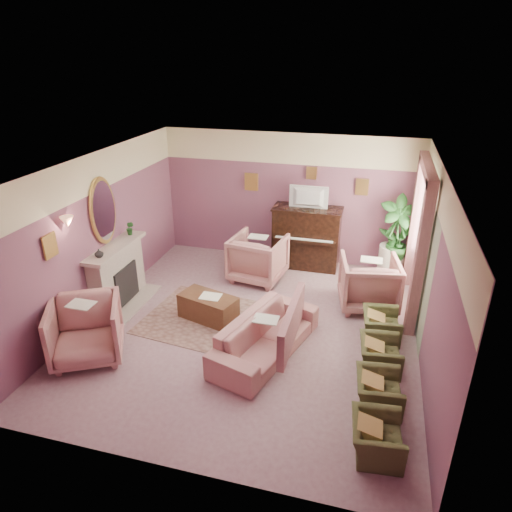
% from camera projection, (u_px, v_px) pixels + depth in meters
% --- Properties ---
extents(floor, '(5.50, 6.00, 0.01)m').
position_uv_depth(floor, '(250.00, 327.00, 7.82)').
color(floor, '#A27C87').
rests_on(floor, ground).
extents(ceiling, '(5.50, 6.00, 0.01)m').
position_uv_depth(ceiling, '(249.00, 166.00, 6.65)').
color(ceiling, silver).
rests_on(ceiling, wall_back).
extents(wall_back, '(5.50, 0.02, 2.80)m').
position_uv_depth(wall_back, '(288.00, 198.00, 9.87)').
color(wall_back, '#6B4662').
rests_on(wall_back, floor).
extents(wall_front, '(5.50, 0.02, 2.80)m').
position_uv_depth(wall_front, '(169.00, 370.00, 4.60)').
color(wall_front, '#6B4662').
rests_on(wall_front, floor).
extents(wall_left, '(0.02, 6.00, 2.80)m').
position_uv_depth(wall_left, '(97.00, 236.00, 7.89)').
color(wall_left, '#6B4662').
rests_on(wall_left, floor).
extents(wall_right, '(0.02, 6.00, 2.80)m').
position_uv_depth(wall_right, '(433.00, 273.00, 6.58)').
color(wall_right, '#6B4662').
rests_on(wall_right, floor).
extents(picture_rail_band, '(5.50, 0.01, 0.65)m').
position_uv_depth(picture_rail_band, '(289.00, 149.00, 9.41)').
color(picture_rail_band, '#FDF4C1').
rests_on(picture_rail_band, wall_back).
extents(stripe_panel, '(0.01, 3.00, 2.15)m').
position_uv_depth(stripe_panel, '(423.00, 257.00, 7.86)').
color(stripe_panel, '#9DB08E').
rests_on(stripe_panel, wall_right).
extents(fireplace_surround, '(0.30, 1.40, 1.10)m').
position_uv_depth(fireplace_surround, '(118.00, 276.00, 8.38)').
color(fireplace_surround, '#BEAD9D').
rests_on(fireplace_surround, floor).
extents(fireplace_inset, '(0.18, 0.72, 0.68)m').
position_uv_depth(fireplace_inset, '(123.00, 284.00, 8.42)').
color(fireplace_inset, black).
rests_on(fireplace_inset, floor).
extents(fire_ember, '(0.06, 0.54, 0.10)m').
position_uv_depth(fire_ember, '(127.00, 293.00, 8.48)').
color(fire_ember, '#FF500F').
rests_on(fire_ember, floor).
extents(mantel_shelf, '(0.40, 1.55, 0.07)m').
position_uv_depth(mantel_shelf, '(115.00, 248.00, 8.13)').
color(mantel_shelf, '#BEAD9D').
rests_on(mantel_shelf, fireplace_surround).
extents(hearth, '(0.55, 1.50, 0.02)m').
position_uv_depth(hearth, '(131.00, 303.00, 8.55)').
color(hearth, '#BEAD9D').
rests_on(hearth, floor).
extents(mirror_frame, '(0.04, 0.72, 1.20)m').
position_uv_depth(mirror_frame, '(103.00, 211.00, 7.88)').
color(mirror_frame, '#D8B355').
rests_on(mirror_frame, wall_left).
extents(mirror_glass, '(0.01, 0.60, 1.06)m').
position_uv_depth(mirror_glass, '(104.00, 211.00, 7.88)').
color(mirror_glass, silver).
rests_on(mirror_glass, wall_left).
extents(sconce_shade, '(0.20, 0.20, 0.16)m').
position_uv_depth(sconce_shade, '(67.00, 222.00, 6.87)').
color(sconce_shade, '#F49F6F').
rests_on(sconce_shade, wall_left).
extents(piano, '(1.40, 0.60, 1.30)m').
position_uv_depth(piano, '(306.00, 238.00, 9.78)').
color(piano, black).
rests_on(piano, floor).
extents(piano_keyshelf, '(1.30, 0.12, 0.06)m').
position_uv_depth(piano_keyshelf, '(304.00, 241.00, 9.44)').
color(piano_keyshelf, black).
rests_on(piano_keyshelf, piano).
extents(piano_keys, '(1.20, 0.08, 0.02)m').
position_uv_depth(piano_keys, '(304.00, 239.00, 9.43)').
color(piano_keys, white).
rests_on(piano_keys, piano).
extents(piano_top, '(1.45, 0.65, 0.04)m').
position_uv_depth(piano_top, '(308.00, 209.00, 9.51)').
color(piano_top, black).
rests_on(piano_top, piano).
extents(television, '(0.80, 0.12, 0.48)m').
position_uv_depth(television, '(308.00, 196.00, 9.34)').
color(television, black).
rests_on(television, piano).
extents(print_back_left, '(0.30, 0.03, 0.38)m').
position_uv_depth(print_back_left, '(251.00, 182.00, 9.89)').
color(print_back_left, '#D8B355').
rests_on(print_back_left, wall_back).
extents(print_back_right, '(0.26, 0.03, 0.34)m').
position_uv_depth(print_back_right, '(362.00, 187.00, 9.31)').
color(print_back_right, '#D8B355').
rests_on(print_back_right, wall_back).
extents(print_back_mid, '(0.22, 0.03, 0.26)m').
position_uv_depth(print_back_mid, '(312.00, 173.00, 9.47)').
color(print_back_mid, '#D8B355').
rests_on(print_back_mid, wall_back).
extents(print_left_wall, '(0.03, 0.28, 0.36)m').
position_uv_depth(print_left_wall, '(50.00, 246.00, 6.69)').
color(print_left_wall, '#D8B355').
rests_on(print_left_wall, wall_left).
extents(window_blind, '(0.03, 1.40, 1.80)m').
position_uv_depth(window_blind, '(425.00, 218.00, 7.83)').
color(window_blind, beige).
rests_on(window_blind, wall_right).
extents(curtain_left, '(0.16, 0.34, 2.60)m').
position_uv_depth(curtain_left, '(420.00, 261.00, 7.21)').
color(curtain_left, '#91575C').
rests_on(curtain_left, floor).
extents(curtain_right, '(0.16, 0.34, 2.60)m').
position_uv_depth(curtain_right, '(415.00, 222.00, 8.82)').
color(curtain_right, '#91575C').
rests_on(curtain_right, floor).
extents(pelmet, '(0.16, 2.20, 0.16)m').
position_uv_depth(pelmet, '(428.00, 169.00, 7.49)').
color(pelmet, '#91575C').
rests_on(pelmet, wall_right).
extents(mantel_plant, '(0.16, 0.16, 0.28)m').
position_uv_depth(mantel_plant, '(130.00, 228.00, 8.54)').
color(mantel_plant, '#215520').
rests_on(mantel_plant, mantel_shelf).
extents(mantel_vase, '(0.16, 0.16, 0.16)m').
position_uv_depth(mantel_vase, '(99.00, 253.00, 7.65)').
color(mantel_vase, '#FDF4C1').
rests_on(mantel_vase, mantel_shelf).
extents(area_rug, '(2.69, 2.08, 0.01)m').
position_uv_depth(area_rug, '(217.00, 321.00, 7.99)').
color(area_rug, '#886459').
rests_on(area_rug, floor).
extents(coffee_table, '(1.10, 0.76, 0.45)m').
position_uv_depth(coffee_table, '(208.00, 307.00, 7.99)').
color(coffee_table, '#553520').
rests_on(coffee_table, floor).
extents(table_paper, '(0.35, 0.28, 0.01)m').
position_uv_depth(table_paper, '(211.00, 296.00, 7.88)').
color(table_paper, white).
rests_on(table_paper, coffee_table).
extents(sofa, '(0.71, 2.12, 0.86)m').
position_uv_depth(sofa, '(266.00, 329.00, 7.01)').
color(sofa, tan).
rests_on(sofa, floor).
extents(sofa_throw, '(0.11, 1.61, 0.59)m').
position_uv_depth(sofa_throw, '(292.00, 323.00, 6.84)').
color(sofa_throw, '#91575C').
rests_on(sofa_throw, sofa).
extents(floral_armchair_left, '(1.01, 1.01, 1.05)m').
position_uv_depth(floral_armchair_left, '(258.00, 255.00, 9.26)').
color(floral_armchair_left, tan).
rests_on(floral_armchair_left, floor).
extents(floral_armchair_right, '(1.01, 1.01, 1.05)m').
position_uv_depth(floral_armchair_right, '(369.00, 280.00, 8.27)').
color(floral_armchair_right, tan).
rests_on(floral_armchair_right, floor).
extents(floral_armchair_front, '(1.01, 1.01, 1.05)m').
position_uv_depth(floral_armchair_front, '(85.00, 328.00, 6.87)').
color(floral_armchair_front, tan).
rests_on(floral_armchair_front, floor).
extents(olive_chair_a, '(0.48, 0.69, 0.60)m').
position_uv_depth(olive_chair_a, '(377.00, 433.00, 5.28)').
color(olive_chair_a, '#4B4F2A').
rests_on(olive_chair_a, floor).
extents(olive_chair_b, '(0.48, 0.69, 0.60)m').
position_uv_depth(olive_chair_b, '(379.00, 387.00, 6.00)').
color(olive_chair_b, '#4B4F2A').
rests_on(olive_chair_b, floor).
extents(olive_chair_c, '(0.48, 0.69, 0.60)m').
position_uv_depth(olive_chair_c, '(380.00, 351.00, 6.72)').
color(olive_chair_c, '#4B4F2A').
rests_on(olive_chair_c, floor).
extents(olive_chair_d, '(0.48, 0.69, 0.60)m').
position_uv_depth(olive_chair_d, '(381.00, 321.00, 7.44)').
color(olive_chair_d, '#4B4F2A').
rests_on(olive_chair_d, floor).
extents(side_table, '(0.52, 0.52, 0.70)m').
position_uv_depth(side_table, '(391.00, 262.00, 9.41)').
color(side_table, white).
rests_on(side_table, floor).
extents(side_plant_big, '(0.30, 0.30, 0.34)m').
position_uv_depth(side_plant_big, '(394.00, 238.00, 9.19)').
color(side_plant_big, '#215520').
rests_on(side_plant_big, side_table).
extents(side_plant_small, '(0.16, 0.16, 0.28)m').
position_uv_depth(side_plant_small, '(400.00, 242.00, 9.09)').
color(side_plant_small, '#215520').
rests_on(side_plant_small, side_table).
extents(palm_pot, '(0.34, 0.34, 0.34)m').
position_uv_depth(palm_pot, '(392.00, 271.00, 9.40)').
color(palm_pot, brown).
rests_on(palm_pot, floor).
extents(palm_plant, '(0.76, 0.76, 1.44)m').
position_uv_depth(palm_plant, '(397.00, 231.00, 9.03)').
color(palm_plant, '#215520').
rests_on(palm_plant, palm_pot).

